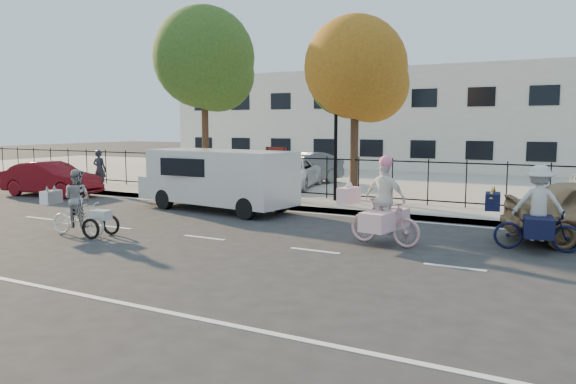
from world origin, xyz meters
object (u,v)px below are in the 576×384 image
Objects in this scene: lamppost at (336,114)px; lot_car_b at (291,173)px; red_sedan at (51,179)px; zebra_trike at (78,210)px; bull_bike at (537,217)px; lot_car_c at (300,168)px; white_van at (218,177)px; lot_car_a at (203,166)px; pedestrian at (100,169)px; unicorn_bike at (383,212)px.

lot_car_b is at bearing 139.29° from lamppost.
lamppost is at bearing -80.97° from red_sedan.
zebra_trike is at bearing -113.43° from lamppost.
bull_bike is (6.73, -4.46, -2.36)m from lamppost.
lot_car_c is at bearing -7.61° from zebra_trike.
white_van is at bearing -96.63° from red_sedan.
lamppost is 0.76× the size of white_van.
lot_car_b reaches higher than lot_car_a.
bull_bike is at bearing -78.23° from zebra_trike.
lamppost is 10.16m from pedestrian.
zebra_trike is 9.23m from pedestrian.
white_van is 9.61m from lot_car_a.
red_sedan is at bearing 47.80° from zebra_trike.
zebra_trike is 12.05m from lot_car_c.
zebra_trike is 0.45× the size of lot_car_b.
red_sedan is at bearing -164.34° from lamppost.
lamppost is at bearing -30.88° from zebra_trike.
lamppost reaches higher than bull_bike.
bull_bike reaches higher than pedestrian.
white_van is (0.69, 5.01, 0.43)m from zebra_trike.
unicorn_bike is 14.51m from red_sedan.
unicorn_bike reaches higher than lot_car_b.
lot_car_a is (-5.47, 12.38, 0.09)m from zebra_trike.
bull_bike reaches higher than lot_car_b.
zebra_trike reaches higher than lot_car_b.
lamppost is at bearing -53.44° from lot_car_b.
bull_bike is 16.86m from pedestrian.
red_sedan is at bearing -172.30° from white_van.
pedestrian is at bearing -122.85° from lot_car_c.
lamppost is at bearing -14.83° from lot_car_a.
unicorn_bike is 14.06m from pedestrian.
white_van is 7.07m from lot_car_c.
lamppost is at bearing 42.82° from unicorn_bike.
red_sedan is 7.57m from lot_car_a.
zebra_trike is 5.08m from white_van.
bull_bike is 0.52× the size of lot_car_a.
lamppost reaches higher than lot_car_c.
unicorn_bike is at bearing 100.01° from bull_bike.
lot_car_c is at bearing 41.95° from bull_bike.
pedestrian is at bearing -34.08° from red_sedan.
lot_car_c is (-0.66, 7.04, -0.22)m from white_van.
lot_car_a is 0.94× the size of lot_car_c.
lamppost is at bearing 54.86° from white_van.
pedestrian is at bearing 174.44° from white_van.
lamppost reaches higher than lot_car_a.
lot_car_b is (-9.96, 7.23, -0.00)m from bull_bike.
zebra_trike is 8.80m from red_sedan.
white_van is at bearing 73.10° from bull_bike.
lot_car_a is at bearing 16.37° from zebra_trike.
pedestrian reaches higher than lot_car_b.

